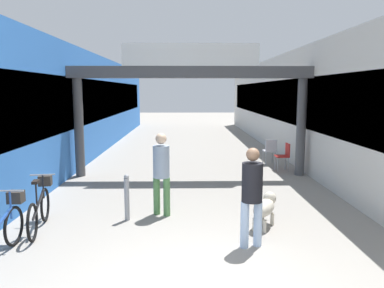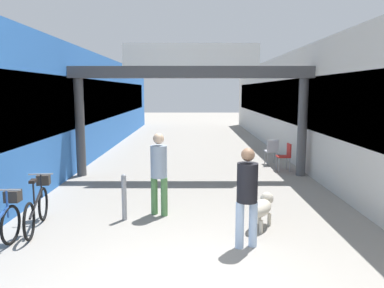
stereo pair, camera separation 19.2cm
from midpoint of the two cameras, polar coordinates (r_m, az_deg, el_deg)
name	(u,v)px [view 2 (the right image)]	position (r m, az deg, el deg)	size (l,w,h in m)	color
storefront_left	(69,105)	(16.30, -17.87, 5.70)	(3.00, 26.00, 3.98)	blue
storefront_right	(316,105)	(16.35, 18.68, 5.67)	(3.00, 26.00, 3.98)	beige
arcade_sign_gateway	(192,84)	(11.18, 0.53, 9.12)	(7.40, 0.47, 3.92)	#4C4C4F
pedestrian_with_dog	(248,191)	(6.20, 9.45, -7.13)	(0.42, 0.42, 1.66)	#A5BFE0
pedestrian_companion	(160,168)	(7.72, -4.19, -3.74)	(0.46, 0.46, 1.72)	#4C7F47
dog_on_leash	(263,207)	(7.29, 11.52, -9.43)	(0.68, 0.87, 0.62)	beige
bicycle_black_second	(39,205)	(7.66, -21.61, -8.62)	(0.46, 1.68, 0.98)	black
bollard_post_metal	(125,197)	(7.63, -9.42, -7.91)	(0.10, 0.10, 0.94)	gray
cafe_chair_red_nearer	(287,154)	(12.44, 14.70, -1.54)	(0.41, 0.41, 0.89)	gray
cafe_chair_aluminium_farther	(273,150)	(13.34, 12.64, -0.83)	(0.43, 0.43, 0.89)	gray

